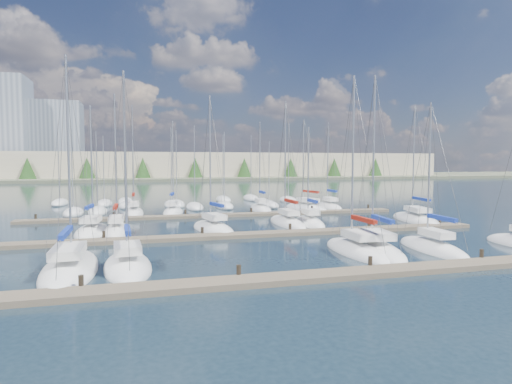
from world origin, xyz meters
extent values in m
plane|color=#1C2D39|center=(0.00, 60.00, 0.00)|extent=(400.00, 400.00, 0.00)
cube|color=#6B5E4C|center=(0.00, 2.00, 0.15)|extent=(44.00, 1.80, 0.35)
cylinder|color=#2D261C|center=(-12.00, 2.90, 0.30)|extent=(0.26, 0.26, 1.10)
cylinder|color=#2D261C|center=(-4.00, 2.90, 0.30)|extent=(0.26, 0.26, 1.10)
cylinder|color=#2D261C|center=(4.00, 2.90, 0.30)|extent=(0.26, 0.26, 1.10)
cylinder|color=#2D261C|center=(12.00, 2.90, 0.30)|extent=(0.26, 0.26, 1.10)
cube|color=#6B5E4C|center=(0.00, 16.00, 0.15)|extent=(44.00, 1.80, 0.35)
cylinder|color=#2D261C|center=(-12.00, 16.90, 0.30)|extent=(0.26, 0.26, 1.10)
cylinder|color=#2D261C|center=(-4.00, 16.90, 0.30)|extent=(0.26, 0.26, 1.10)
cylinder|color=#2D261C|center=(4.00, 16.90, 0.30)|extent=(0.26, 0.26, 1.10)
cylinder|color=#2D261C|center=(12.00, 16.90, 0.30)|extent=(0.26, 0.26, 1.10)
cylinder|color=#2D261C|center=(20.00, 16.90, 0.30)|extent=(0.26, 0.26, 1.10)
cube|color=#6B5E4C|center=(0.00, 30.00, 0.15)|extent=(44.00, 1.80, 0.35)
cylinder|color=#2D261C|center=(-20.00, 30.90, 0.30)|extent=(0.26, 0.26, 1.10)
cylinder|color=#2D261C|center=(-12.00, 30.90, 0.30)|extent=(0.26, 0.26, 1.10)
cylinder|color=#2D261C|center=(-4.00, 30.90, 0.30)|extent=(0.26, 0.26, 1.10)
cylinder|color=#2D261C|center=(4.00, 30.90, 0.30)|extent=(0.26, 0.26, 1.10)
cylinder|color=#2D261C|center=(12.00, 30.90, 0.30)|extent=(0.26, 0.26, 1.10)
cylinder|color=#2D261C|center=(20.00, 30.90, 0.30)|extent=(0.26, 0.26, 1.10)
ellipsoid|color=white|center=(-13.33, 21.19, 0.05)|extent=(3.36, 7.39, 1.60)
cube|color=black|center=(-13.33, 21.19, 0.05)|extent=(1.72, 3.55, 0.12)
cube|color=silver|center=(-13.36, 20.83, 1.35)|extent=(1.72, 2.63, 0.50)
cylinder|color=#9EA0A5|center=(-13.28, 21.76, 6.30)|extent=(0.14, 0.14, 10.39)
cylinder|color=#9EA0A5|center=(-13.41, 20.26, 2.40)|extent=(0.37, 3.01, 0.10)
cube|color=navy|center=(-13.41, 20.26, 2.52)|extent=(0.55, 2.79, 0.30)
ellipsoid|color=white|center=(-9.88, 35.09, 0.05)|extent=(2.42, 7.85, 1.60)
cube|color=black|center=(-9.88, 35.09, 0.05)|extent=(1.26, 3.77, 0.12)
cube|color=silver|center=(-9.88, 34.70, 1.35)|extent=(1.32, 2.75, 0.50)
cylinder|color=#9EA0A5|center=(-9.88, 35.71, 7.26)|extent=(0.14, 0.14, 12.32)
cylinder|color=#9EA0A5|center=(-9.89, 34.07, 2.40)|extent=(0.12, 3.29, 0.10)
cube|color=maroon|center=(-9.89, 34.07, 2.52)|extent=(0.32, 3.03, 0.30)
ellipsoid|color=white|center=(5.49, 21.94, 0.05)|extent=(2.45, 8.85, 1.60)
cube|color=black|center=(5.49, 21.94, 0.05)|extent=(1.27, 4.25, 0.12)
cube|color=silver|center=(5.49, 21.50, 1.35)|extent=(1.34, 3.10, 0.50)
cylinder|color=#9EA0A5|center=(5.50, 22.65, 6.89)|extent=(0.14, 0.14, 11.57)
cylinder|color=#9EA0A5|center=(5.49, 20.79, 2.40)|extent=(0.12, 3.71, 0.10)
cube|color=maroon|center=(5.49, 20.79, 2.52)|extent=(0.32, 3.42, 0.30)
ellipsoid|color=white|center=(16.22, 34.90, 0.05)|extent=(2.45, 7.67, 1.60)
cube|color=silver|center=(16.21, 34.52, 1.35)|extent=(1.30, 2.70, 0.50)
cylinder|color=#9EA0A5|center=(16.24, 35.51, 6.49)|extent=(0.14, 0.14, 10.78)
cylinder|color=#9EA0A5|center=(16.19, 33.91, 2.40)|extent=(0.20, 3.20, 0.10)
cube|color=navy|center=(16.19, 33.91, 2.52)|extent=(0.39, 2.95, 0.30)
ellipsoid|color=white|center=(-5.15, 34.63, 0.05)|extent=(3.53, 6.73, 1.60)
cube|color=silver|center=(-5.21, 34.31, 1.35)|extent=(1.69, 2.45, 0.50)
cylinder|color=#9EA0A5|center=(-5.05, 35.13, 6.33)|extent=(0.14, 0.14, 10.45)
cylinder|color=#9EA0A5|center=(-5.31, 33.81, 2.40)|extent=(0.62, 2.66, 0.10)
cube|color=navy|center=(-5.31, 33.81, 2.52)|extent=(0.78, 2.48, 0.30)
ellipsoid|color=white|center=(-9.90, 7.06, 0.05)|extent=(3.22, 7.63, 1.60)
cube|color=silver|center=(-9.88, 6.68, 1.35)|extent=(1.69, 2.70, 0.50)
cylinder|color=#9EA0A5|center=(-9.94, 7.66, 6.49)|extent=(0.14, 0.14, 10.78)
cylinder|color=#9EA0A5|center=(-9.85, 6.09, 2.40)|extent=(0.28, 3.15, 0.10)
cube|color=navy|center=(-9.85, 6.09, 2.52)|extent=(0.46, 2.91, 0.30)
ellipsoid|color=white|center=(7.07, 7.44, 0.05)|extent=(3.88, 8.70, 1.60)
cube|color=silver|center=(7.01, 7.03, 1.35)|extent=(1.89, 3.12, 0.50)
cylinder|color=#9EA0A5|center=(7.16, 8.11, 6.85)|extent=(0.14, 0.14, 11.50)
cylinder|color=#9EA0A5|center=(6.91, 6.36, 2.40)|extent=(0.61, 3.50, 0.10)
cube|color=navy|center=(6.91, 6.36, 2.52)|extent=(0.77, 3.25, 0.30)
ellipsoid|color=white|center=(-11.20, 20.95, 0.05)|extent=(2.31, 8.13, 1.60)
cube|color=silver|center=(-11.20, 20.54, 1.35)|extent=(1.27, 2.85, 0.50)
cylinder|color=#9EA0A5|center=(-11.20, 21.60, 6.86)|extent=(0.14, 0.14, 11.51)
cylinder|color=#9EA0A5|center=(-11.20, 19.89, 2.40)|extent=(0.11, 3.41, 0.10)
cube|color=maroon|center=(-11.20, 19.89, 2.52)|extent=(0.30, 3.14, 0.30)
ellipsoid|color=white|center=(11.30, 6.80, 0.05)|extent=(2.74, 8.02, 1.60)
cube|color=black|center=(11.30, 6.80, 0.05)|extent=(1.40, 3.86, 0.12)
cube|color=silver|center=(11.27, 6.40, 1.35)|extent=(1.40, 2.84, 0.50)
cylinder|color=#9EA0A5|center=(11.34, 7.42, 5.92)|extent=(0.14, 0.14, 9.64)
cylinder|color=#9EA0A5|center=(11.23, 5.77, 2.40)|extent=(0.32, 3.31, 0.10)
cube|color=navy|center=(11.23, 5.77, 2.52)|extent=(0.51, 3.06, 0.30)
ellipsoid|color=white|center=(-13.15, 7.27, 0.05)|extent=(3.24, 9.97, 1.60)
cube|color=black|center=(-13.15, 7.27, 0.05)|extent=(1.68, 4.79, 0.12)
cube|color=silver|center=(-13.14, 6.78, 1.35)|extent=(1.75, 3.50, 0.50)
cylinder|color=#9EA0A5|center=(-13.16, 8.07, 6.90)|extent=(0.14, 0.14, 11.60)
cylinder|color=#9EA0A5|center=(-13.13, 5.99, 2.40)|extent=(0.17, 4.17, 0.10)
cube|color=navy|center=(-13.13, 5.99, 2.52)|extent=(0.36, 3.84, 0.30)
ellipsoid|color=white|center=(6.35, 34.89, 0.05)|extent=(2.81, 7.37, 1.60)
cube|color=maroon|center=(6.35, 34.89, 0.05)|extent=(1.45, 3.54, 0.12)
cube|color=silver|center=(6.33, 34.53, 1.35)|extent=(1.47, 2.61, 0.50)
cylinder|color=#9EA0A5|center=(6.38, 35.47, 6.42)|extent=(0.14, 0.14, 10.64)
cylinder|color=#9EA0A5|center=(6.29, 33.95, 2.40)|extent=(0.27, 3.05, 0.10)
cube|color=navy|center=(6.29, 33.95, 2.52)|extent=(0.45, 2.81, 0.30)
ellipsoid|color=white|center=(-2.51, 20.25, 0.05)|extent=(4.26, 8.35, 1.60)
cube|color=maroon|center=(-2.51, 20.25, 0.05)|extent=(2.15, 4.03, 0.12)
cube|color=silver|center=(-2.44, 19.86, 1.35)|extent=(2.04, 3.03, 0.50)
cylinder|color=#9EA0A5|center=(-2.64, 20.87, 6.88)|extent=(0.14, 0.14, 11.57)
cylinder|color=#9EA0A5|center=(-2.32, 19.23, 2.40)|extent=(0.74, 3.30, 0.10)
cube|color=navy|center=(-2.32, 19.23, 2.52)|extent=(0.89, 3.08, 0.30)
ellipsoid|color=white|center=(7.73, 21.34, 0.05)|extent=(2.70, 7.02, 1.60)
cube|color=black|center=(7.73, 21.34, 0.05)|extent=(1.39, 3.38, 0.12)
cube|color=silver|center=(7.70, 21.00, 1.35)|extent=(1.40, 2.49, 0.50)
cylinder|color=#9EA0A5|center=(7.76, 21.89, 5.56)|extent=(0.14, 0.14, 8.93)
cylinder|color=#9EA0A5|center=(7.67, 20.45, 2.40)|extent=(0.29, 2.89, 0.10)
cube|color=navy|center=(7.67, 20.45, 2.52)|extent=(0.48, 2.67, 0.30)
ellipsoid|color=white|center=(5.57, 7.57, 0.05)|extent=(2.61, 8.09, 1.60)
cube|color=maroon|center=(5.57, 7.57, 0.05)|extent=(1.35, 3.88, 0.12)
cube|color=silver|center=(5.56, 7.17, 1.35)|extent=(1.42, 2.84, 0.50)
cylinder|color=#9EA0A5|center=(5.58, 8.22, 6.80)|extent=(0.14, 0.14, 11.40)
cylinder|color=#9EA0A5|center=(5.56, 6.53, 2.40)|extent=(0.14, 3.39, 0.10)
cube|color=maroon|center=(5.56, 6.53, 2.52)|extent=(0.34, 3.12, 0.30)
ellipsoid|color=white|center=(12.59, 34.44, 0.05)|extent=(4.95, 9.43, 1.60)
cube|color=silver|center=(12.68, 34.01, 1.35)|extent=(2.35, 3.43, 0.50)
cylinder|color=#9EA0A5|center=(12.44, 35.15, 6.62)|extent=(0.14, 0.14, 11.03)
cylinder|color=#9EA0A5|center=(12.83, 33.30, 2.40)|extent=(0.88, 3.71, 0.10)
cube|color=maroon|center=(12.83, 33.30, 2.52)|extent=(1.01, 3.45, 0.30)
ellipsoid|color=white|center=(19.89, 20.73, 0.05)|extent=(4.67, 10.05, 1.60)
cube|color=silver|center=(19.80, 20.25, 1.35)|extent=(2.22, 3.63, 0.50)
cylinder|color=#9EA0A5|center=(20.03, 21.49, 6.82)|extent=(0.14, 0.14, 11.44)
cylinder|color=#9EA0A5|center=(19.66, 19.49, 2.40)|extent=(0.82, 4.02, 0.10)
cube|color=navy|center=(19.66, 19.49, 2.52)|extent=(0.96, 3.73, 0.30)
cylinder|color=#9EA0A5|center=(-20.75, 49.89, 6.50)|extent=(0.12, 0.12, 11.20)
ellipsoid|color=white|center=(-20.75, 49.89, 0.25)|extent=(2.20, 6.40, 1.40)
cylinder|color=#9EA0A5|center=(-3.94, 43.45, 5.97)|extent=(0.12, 0.12, 10.14)
ellipsoid|color=white|center=(-3.94, 43.45, 0.25)|extent=(2.20, 6.40, 1.40)
cylinder|color=#9EA0A5|center=(-4.68, 43.24, 6.14)|extent=(0.12, 0.12, 10.49)
ellipsoid|color=white|center=(-4.68, 43.24, 0.25)|extent=(2.20, 6.40, 1.40)
cylinder|color=#9EA0A5|center=(9.07, 50.53, 5.93)|extent=(0.12, 0.12, 10.06)
ellipsoid|color=white|center=(9.07, 50.53, 0.25)|extent=(2.20, 6.40, 1.40)
cylinder|color=#9EA0A5|center=(-14.23, 47.33, 5.60)|extent=(0.12, 0.12, 9.39)
ellipsoid|color=white|center=(-14.23, 47.33, 0.25)|extent=(2.20, 6.40, 1.40)
cylinder|color=#9EA0A5|center=(-16.97, 36.19, 5.83)|extent=(0.12, 0.12, 9.85)
ellipsoid|color=white|center=(-16.97, 36.19, 0.25)|extent=(2.20, 6.40, 1.40)
cylinder|color=#9EA0A5|center=(-14.23, 36.83, 5.55)|extent=(0.12, 0.12, 9.30)
ellipsoid|color=white|center=(-14.23, 36.83, 0.25)|extent=(2.20, 6.40, 1.40)
cylinder|color=#9EA0A5|center=(13.97, 45.41, 6.74)|extent=(0.12, 0.12, 11.68)
ellipsoid|color=white|center=(13.97, 45.41, 0.25)|extent=(2.20, 6.40, 1.40)
cylinder|color=#9EA0A5|center=(2.31, 39.32, 5.78)|extent=(0.12, 0.12, 9.76)
ellipsoid|color=white|center=(2.31, 39.32, 0.25)|extent=(2.20, 6.40, 1.40)
cylinder|color=#9EA0A5|center=(-11.34, 49.91, 6.87)|extent=(0.12, 0.12, 11.95)
ellipsoid|color=white|center=(-11.34, 49.91, 0.25)|extent=(2.20, 6.40, 1.40)
cylinder|color=#9EA0A5|center=(8.76, 39.06, 5.13)|extent=(0.12, 0.12, 8.46)
ellipsoid|color=white|center=(8.76, 39.06, 0.25)|extent=(2.20, 6.40, 1.40)
cylinder|color=#9EA0A5|center=(-10.91, 43.47, 4.96)|extent=(0.12, 0.12, 8.12)
ellipsoid|color=white|center=(-10.91, 43.47, 0.25)|extent=(2.20, 6.40, 1.40)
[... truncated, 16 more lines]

